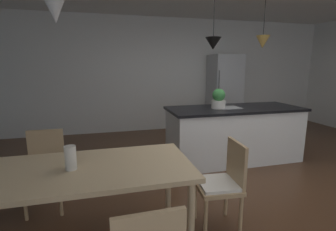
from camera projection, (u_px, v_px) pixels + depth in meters
ground_plane at (242, 186)px, 3.36m from camera, size 10.00×8.40×0.04m
wall_back_kitchen at (175, 75)px, 6.18m from camera, size 10.00×0.12×2.70m
dining_table at (77, 176)px, 2.03m from camera, size 1.89×0.88×0.76m
chair_far_left at (45, 167)px, 2.73m from camera, size 0.40×0.40×0.87m
chair_kitchen_end at (223, 182)px, 2.39m from camera, size 0.43×0.43×0.87m
kitchen_island at (234, 133)px, 4.16m from camera, size 2.22×0.88×0.91m
refrigerator at (224, 93)px, 6.17m from camera, size 0.72×0.67×1.84m
pendant_over_table at (54, 5)px, 1.72m from camera, size 0.20×0.20×0.83m
pendant_over_island_main at (213, 43)px, 3.77m from camera, size 0.24×0.24×0.88m
pendant_over_island_aux at (263, 42)px, 3.98m from camera, size 0.22×0.22×0.85m
potted_plant_on_island at (219, 99)px, 3.97m from camera, size 0.22×0.22×0.32m
vase_on_dining_table at (71, 158)px, 1.98m from camera, size 0.09×0.09×0.20m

